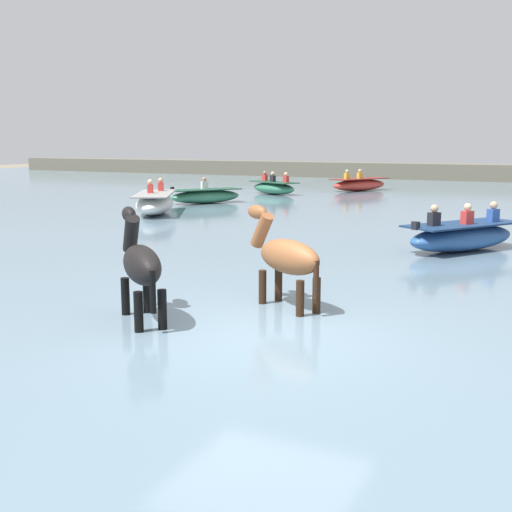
# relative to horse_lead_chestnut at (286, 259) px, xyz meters

# --- Properties ---
(ground_plane) EXTENTS (120.00, 120.00, 0.00)m
(ground_plane) POSITION_rel_horse_lead_chestnut_xyz_m (0.31, -1.43, -1.11)
(ground_plane) COLOR #756B56
(water_surface) EXTENTS (90.00, 90.00, 0.36)m
(water_surface) POSITION_rel_horse_lead_chestnut_xyz_m (0.31, 8.57, -0.93)
(water_surface) COLOR slate
(water_surface) RESTS_ON ground
(horse_lead_chestnut) EXTENTS (1.66, 1.09, 1.88)m
(horse_lead_chestnut) POSITION_rel_horse_lead_chestnut_xyz_m (0.00, 0.00, 0.00)
(horse_lead_chestnut) COLOR brown
(horse_lead_chestnut) RESTS_ON ground
(horse_trailing_black) EXTENTS (1.51, 1.41, 1.92)m
(horse_trailing_black) POSITION_rel_horse_lead_chestnut_xyz_m (-1.54, -1.58, 0.02)
(horse_trailing_black) COLOR black
(horse_trailing_black) RESTS_ON ground
(boat_mid_outer) EXTENTS (2.84, 3.83, 1.21)m
(boat_mid_outer) POSITION_rel_horse_lead_chestnut_xyz_m (-9.32, 9.89, -0.38)
(boat_mid_outer) COLOR silver
(boat_mid_outer) RESTS_ON water_surface
(boat_far_offshore) EXTENTS (2.59, 3.61, 1.11)m
(boat_far_offshore) POSITION_rel_horse_lead_chestnut_xyz_m (-5.98, 23.34, -0.43)
(boat_far_offshore) COLOR #BC382D
(boat_far_offshore) RESTS_ON water_surface
(boat_mid_channel) EXTENTS (2.62, 3.24, 1.12)m
(boat_mid_channel) POSITION_rel_horse_lead_chestnut_xyz_m (1.63, 6.58, -0.42)
(boat_mid_channel) COLOR #28518E
(boat_mid_channel) RESTS_ON water_surface
(boat_distant_east) EXTENTS (2.96, 2.17, 1.08)m
(boat_distant_east) POSITION_rel_horse_lead_chestnut_xyz_m (-9.05, 19.42, -0.43)
(boat_distant_east) COLOR #337556
(boat_distant_east) RESTS_ON water_surface
(boat_distant_west) EXTENTS (2.54, 3.08, 1.07)m
(boat_distant_west) POSITION_rel_horse_lead_chestnut_xyz_m (-9.66, 13.98, -0.45)
(boat_distant_west) COLOR #337556
(boat_distant_west) RESTS_ON water_surface
(far_shoreline) EXTENTS (80.00, 2.40, 1.42)m
(far_shoreline) POSITION_rel_horse_lead_chestnut_xyz_m (0.31, 35.23, -0.40)
(far_shoreline) COLOR #605B4C
(far_shoreline) RESTS_ON ground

